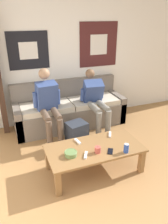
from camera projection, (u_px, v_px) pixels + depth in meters
ground_plane at (123, 208)px, 2.52m from camera, size 18.00×18.00×0.00m
wall_back at (59, 58)px, 4.17m from camera, size 10.00×0.07×2.55m
couch at (70, 111)px, 4.30m from camera, size 2.12×0.72×0.86m
coffee_table at (94, 151)px, 3.00m from camera, size 1.31×0.65×0.38m
person_seated_adult at (48, 104)px, 3.65m from camera, size 0.47×0.82×1.23m
person_seated_teen at (95, 99)px, 3.98m from camera, size 0.47×0.91×1.12m
backpack at (77, 135)px, 3.64m from camera, size 0.37×0.36×0.42m
ceramic_bowl at (71, 153)px, 2.78m from camera, size 0.17×0.17×0.06m
pillar_candle at (98, 150)px, 2.85m from camera, size 0.08×0.08×0.10m
drink_can_blue at (126, 148)px, 2.84m from camera, size 0.07×0.07×0.12m
game_controller_near_left at (110, 134)px, 3.26m from camera, size 0.10×0.14×0.03m
game_controller_near_right at (78, 141)px, 3.09m from camera, size 0.06×0.15×0.03m
game_controller_far_center at (86, 155)px, 2.79m from camera, size 0.10×0.14×0.03m
cell_phone at (110, 151)px, 2.87m from camera, size 0.13×0.15×0.01m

